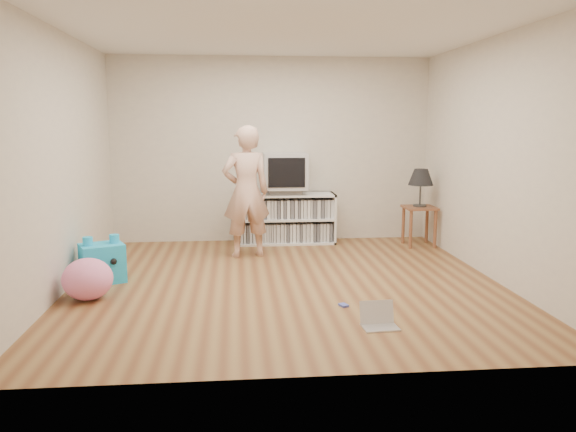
{
  "coord_description": "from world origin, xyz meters",
  "views": [
    {
      "loc": [
        -0.52,
        -5.75,
        1.68
      ],
      "look_at": [
        0.06,
        0.4,
        0.65
      ],
      "focal_mm": 35.0,
      "sensor_mm": 36.0,
      "label": 1
    }
  ],
  "objects_px": {
    "laptop": "(378,320)",
    "plush_blue": "(102,262)",
    "side_table": "(419,216)",
    "dvd_deck": "(285,191)",
    "person": "(246,192)",
    "media_unit": "(285,218)",
    "table_lamp": "(421,178)",
    "crt_tv": "(285,171)",
    "plush_pink": "(88,279)"
  },
  "relations": [
    {
      "from": "laptop",
      "to": "plush_pink",
      "type": "relative_size",
      "value": 0.64
    },
    {
      "from": "dvd_deck",
      "to": "side_table",
      "type": "bearing_deg",
      "value": -11.46
    },
    {
      "from": "side_table",
      "to": "person",
      "type": "bearing_deg",
      "value": -170.31
    },
    {
      "from": "dvd_deck",
      "to": "laptop",
      "type": "height_order",
      "value": "dvd_deck"
    },
    {
      "from": "dvd_deck",
      "to": "plush_blue",
      "type": "relative_size",
      "value": 0.84
    },
    {
      "from": "media_unit",
      "to": "table_lamp",
      "type": "xyz_separation_m",
      "value": [
        1.82,
        -0.39,
        0.59
      ]
    },
    {
      "from": "media_unit",
      "to": "dvd_deck",
      "type": "bearing_deg",
      "value": -90.0
    },
    {
      "from": "dvd_deck",
      "to": "crt_tv",
      "type": "height_order",
      "value": "crt_tv"
    },
    {
      "from": "crt_tv",
      "to": "laptop",
      "type": "relative_size",
      "value": 1.96
    },
    {
      "from": "dvd_deck",
      "to": "person",
      "type": "height_order",
      "value": "person"
    },
    {
      "from": "plush_blue",
      "to": "person",
      "type": "bearing_deg",
      "value": 9.05
    },
    {
      "from": "dvd_deck",
      "to": "plush_blue",
      "type": "height_order",
      "value": "dvd_deck"
    },
    {
      "from": "table_lamp",
      "to": "person",
      "type": "xyz_separation_m",
      "value": [
        -2.38,
        -0.41,
        -0.11
      ]
    },
    {
      "from": "person",
      "to": "plush_pink",
      "type": "bearing_deg",
      "value": 35.07
    },
    {
      "from": "dvd_deck",
      "to": "plush_blue",
      "type": "bearing_deg",
      "value": -139.62
    },
    {
      "from": "dvd_deck",
      "to": "laptop",
      "type": "xyz_separation_m",
      "value": [
        0.49,
        -3.38,
        -0.68
      ]
    },
    {
      "from": "side_table",
      "to": "plush_blue",
      "type": "distance_m",
      "value": 4.2
    },
    {
      "from": "dvd_deck",
      "to": "side_table",
      "type": "distance_m",
      "value": 1.89
    },
    {
      "from": "laptop",
      "to": "person",
      "type": "bearing_deg",
      "value": 108.15
    },
    {
      "from": "media_unit",
      "to": "plush_pink",
      "type": "height_order",
      "value": "media_unit"
    },
    {
      "from": "dvd_deck",
      "to": "table_lamp",
      "type": "bearing_deg",
      "value": -11.46
    },
    {
      "from": "crt_tv",
      "to": "laptop",
      "type": "height_order",
      "value": "crt_tv"
    },
    {
      "from": "media_unit",
      "to": "crt_tv",
      "type": "xyz_separation_m",
      "value": [
        0.0,
        -0.02,
        0.67
      ]
    },
    {
      "from": "media_unit",
      "to": "plush_blue",
      "type": "height_order",
      "value": "media_unit"
    },
    {
      "from": "laptop",
      "to": "side_table",
      "type": "bearing_deg",
      "value": 62.31
    },
    {
      "from": "laptop",
      "to": "plush_blue",
      "type": "xyz_separation_m",
      "value": [
        -2.6,
        1.58,
        0.16
      ]
    },
    {
      "from": "dvd_deck",
      "to": "person",
      "type": "bearing_deg",
      "value": -125.67
    },
    {
      "from": "crt_tv",
      "to": "plush_blue",
      "type": "distance_m",
      "value": 2.89
    },
    {
      "from": "dvd_deck",
      "to": "laptop",
      "type": "relative_size",
      "value": 1.47
    },
    {
      "from": "media_unit",
      "to": "table_lamp",
      "type": "height_order",
      "value": "table_lamp"
    },
    {
      "from": "side_table",
      "to": "plush_pink",
      "type": "distance_m",
      "value": 4.44
    },
    {
      "from": "laptop",
      "to": "table_lamp",
      "type": "bearing_deg",
      "value": 62.31
    },
    {
      "from": "dvd_deck",
      "to": "person",
      "type": "distance_m",
      "value": 0.96
    },
    {
      "from": "plush_blue",
      "to": "side_table",
      "type": "bearing_deg",
      "value": -4.29
    },
    {
      "from": "media_unit",
      "to": "plush_blue",
      "type": "xyz_separation_m",
      "value": [
        -2.11,
        -1.81,
        -0.14
      ]
    },
    {
      "from": "laptop",
      "to": "plush_pink",
      "type": "bearing_deg",
      "value": 155.88
    },
    {
      "from": "person",
      "to": "plush_pink",
      "type": "xyz_separation_m",
      "value": [
        -1.56,
        -1.63,
        -0.63
      ]
    },
    {
      "from": "table_lamp",
      "to": "plush_pink",
      "type": "bearing_deg",
      "value": -152.61
    },
    {
      "from": "side_table",
      "to": "table_lamp",
      "type": "distance_m",
      "value": 0.53
    },
    {
      "from": "side_table",
      "to": "plush_blue",
      "type": "bearing_deg",
      "value": -160.06
    },
    {
      "from": "laptop",
      "to": "plush_pink",
      "type": "distance_m",
      "value": 2.78
    },
    {
      "from": "laptop",
      "to": "plush_blue",
      "type": "relative_size",
      "value": 0.57
    },
    {
      "from": "dvd_deck",
      "to": "laptop",
      "type": "distance_m",
      "value": 3.48
    },
    {
      "from": "table_lamp",
      "to": "plush_blue",
      "type": "height_order",
      "value": "table_lamp"
    },
    {
      "from": "person",
      "to": "plush_pink",
      "type": "height_order",
      "value": "person"
    },
    {
      "from": "person",
      "to": "table_lamp",
      "type": "bearing_deg",
      "value": 178.39
    },
    {
      "from": "media_unit",
      "to": "dvd_deck",
      "type": "xyz_separation_m",
      "value": [
        0.0,
        -0.02,
        0.39
      ]
    },
    {
      "from": "media_unit",
      "to": "plush_blue",
      "type": "distance_m",
      "value": 2.79
    },
    {
      "from": "media_unit",
      "to": "crt_tv",
      "type": "height_order",
      "value": "crt_tv"
    },
    {
      "from": "crt_tv",
      "to": "table_lamp",
      "type": "height_order",
      "value": "crt_tv"
    }
  ]
}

